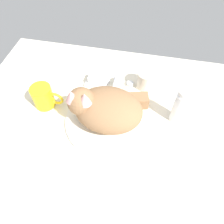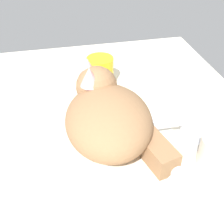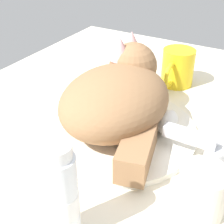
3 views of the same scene
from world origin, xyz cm
name	(u,v)px [view 1 (image 1 of 3)]	position (x,y,z in cm)	size (l,w,h in cm)	color
ground_plane	(109,123)	(0.00, 0.00, -1.50)	(110.00, 82.50, 3.00)	silver
sink_basin	(109,120)	(0.00, 0.00, 0.57)	(31.57, 31.57, 1.15)	white
faucet	(118,83)	(0.00, 17.67, 2.36)	(12.84, 11.10, 5.29)	silver
cat	(105,107)	(-1.33, 0.25, 7.52)	(27.72, 22.05, 15.49)	#936B47
coffee_mug	(44,97)	(-25.55, 2.91, 4.48)	(11.98, 7.77, 8.95)	yellow
rinse_cup	(145,80)	(11.00, 20.22, 3.72)	(6.97, 6.97, 7.43)	silver
soap_dish	(97,82)	(-8.98, 18.04, 0.60)	(9.00, 6.40, 1.20)	white
soap_bar	(97,79)	(-8.98, 18.04, 2.60)	(6.28, 4.35, 2.79)	white
toothpaste_bottle	(179,107)	(23.84, 5.87, 6.96)	(4.43, 4.43, 14.88)	white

